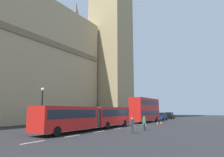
# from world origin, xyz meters

# --- Properties ---
(ground_plane) EXTENTS (160.00, 160.00, 0.00)m
(ground_plane) POSITION_xyz_m (0.00, 0.00, 0.00)
(ground_plane) COLOR #262628
(lane_centre_marking) EXTENTS (29.80, 0.16, 0.01)m
(lane_centre_marking) POSITION_xyz_m (-2.78, 0.00, 0.01)
(lane_centre_marking) COLOR silver
(lane_centre_marking) RESTS_ON ground_plane
(articulated_bus) EXTENTS (17.06, 2.54, 2.90)m
(articulated_bus) POSITION_xyz_m (-6.37, 1.99, 1.75)
(articulated_bus) COLOR red
(articulated_bus) RESTS_ON ground_plane
(double_decker_bus) EXTENTS (10.80, 2.54, 4.90)m
(double_decker_bus) POSITION_xyz_m (12.28, 2.00, 2.71)
(double_decker_bus) COLOR red
(double_decker_bus) RESTS_ON ground_plane
(sedan_lead) EXTENTS (4.40, 1.86, 1.85)m
(sedan_lead) POSITION_xyz_m (23.83, 2.16, 0.91)
(sedan_lead) COLOR navy
(sedan_lead) RESTS_ON ground_plane
(sedan_trailing) EXTENTS (4.40, 1.86, 1.85)m
(sedan_trailing) POSITION_xyz_m (31.03, 2.06, 0.91)
(sedan_trailing) COLOR black
(sedan_trailing) RESTS_ON ground_plane
(traffic_cone_west) EXTENTS (0.36, 0.36, 0.58)m
(traffic_cone_west) POSITION_xyz_m (1.45, -2.28, 0.28)
(traffic_cone_west) COLOR black
(traffic_cone_west) RESTS_ON ground_plane
(traffic_cone_middle) EXTENTS (0.36, 0.36, 0.58)m
(traffic_cone_middle) POSITION_xyz_m (7.01, -2.27, 0.28)
(traffic_cone_middle) COLOR black
(traffic_cone_middle) RESTS_ON ground_plane
(traffic_cone_east) EXTENTS (0.36, 0.36, 0.58)m
(traffic_cone_east) POSITION_xyz_m (8.91, -2.34, 0.28)
(traffic_cone_east) COLOR black
(traffic_cone_east) RESTS_ON ground_plane
(street_lamp) EXTENTS (0.44, 0.44, 5.27)m
(street_lamp) POSITION_xyz_m (-10.48, 6.50, 3.06)
(street_lamp) COLOR black
(street_lamp) RESTS_ON ground_plane
(pedestrian_near_cones) EXTENTS (0.46, 0.44, 1.69)m
(pedestrian_near_cones) POSITION_xyz_m (-7.14, -4.16, 0.91)
(pedestrian_near_cones) COLOR #333333
(pedestrian_near_cones) RESTS_ON ground_plane
(pedestrian_by_kerb) EXTENTS (0.36, 0.40, 1.69)m
(pedestrian_by_kerb) POSITION_xyz_m (-3.56, -4.12, 0.91)
(pedestrian_by_kerb) COLOR #262D4C
(pedestrian_by_kerb) RESTS_ON ground_plane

